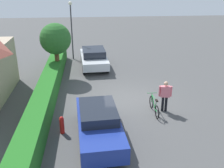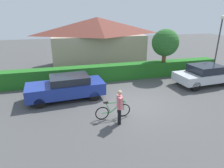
# 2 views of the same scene
# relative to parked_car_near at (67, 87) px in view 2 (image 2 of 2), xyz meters

# --- Properties ---
(ground_plane) EXTENTS (60.00, 60.00, 0.00)m
(ground_plane) POSITION_rel_parked_car_near_xyz_m (3.58, -1.66, -0.72)
(ground_plane) COLOR #494949
(hedge_row) EXTENTS (16.42, 0.90, 1.13)m
(hedge_row) POSITION_rel_parked_car_near_xyz_m (3.58, 2.62, -0.15)
(hedge_row) COLOR #21671F
(hedge_row) RESTS_ON ground
(house_distant) EXTENTS (8.31, 4.32, 4.30)m
(house_distant) POSITION_rel_parked_car_near_xyz_m (3.18, 6.95, 1.48)
(house_distant) COLOR tan
(house_distant) RESTS_ON ground
(parked_car_near) EXTENTS (4.39, 1.98, 1.37)m
(parked_car_near) POSITION_rel_parked_car_near_xyz_m (0.00, 0.00, 0.00)
(parked_car_near) COLOR navy
(parked_car_near) RESTS_ON ground
(parked_car_far) EXTENTS (4.16, 2.07, 1.37)m
(parked_car_far) POSITION_rel_parked_car_near_xyz_m (9.22, -0.00, 0.00)
(parked_car_far) COLOR silver
(parked_car_far) RESTS_ON ground
(bicycle) EXTENTS (1.71, 0.50, 0.88)m
(bicycle) POSITION_rel_parked_car_near_xyz_m (1.97, -2.80, -0.35)
(bicycle) COLOR black
(bicycle) RESTS_ON ground
(person_rider) EXTENTS (0.26, 0.65, 1.60)m
(person_rider) POSITION_rel_parked_car_near_xyz_m (2.12, -3.35, 0.21)
(person_rider) COLOR black
(person_rider) RESTS_ON ground
(street_lamp) EXTENTS (0.28, 0.28, 4.50)m
(street_lamp) POSITION_rel_parked_car_near_xyz_m (11.35, 1.62, 2.16)
(street_lamp) COLOR #38383D
(street_lamp) RESTS_ON ground
(tree_kerbside) EXTENTS (1.98, 1.98, 3.58)m
(tree_kerbside) POSITION_rel_parked_car_near_xyz_m (7.39, 2.42, 1.83)
(tree_kerbside) COLOR brown
(tree_kerbside) RESTS_ON ground
(fire_hydrant) EXTENTS (0.20, 0.20, 0.81)m
(fire_hydrant) POSITION_rel_parked_car_near_xyz_m (0.54, 1.57, -0.31)
(fire_hydrant) COLOR red
(fire_hydrant) RESTS_ON ground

